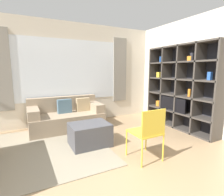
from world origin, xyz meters
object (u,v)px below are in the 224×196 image
object	(u,v)px
shelving_unit	(181,88)
ottoman	(90,134)
couch_main	(66,117)
folding_chair	(148,130)

from	to	relation	value
shelving_unit	ottoman	distance (m)	2.54
couch_main	folding_chair	xyz separation A→B (m)	(0.80, -2.20, 0.22)
couch_main	shelving_unit	bearing A→B (deg)	-25.49
shelving_unit	couch_main	world-z (taller)	shelving_unit
folding_chair	ottoman	bearing A→B (deg)	-57.36
shelving_unit	folding_chair	bearing A→B (deg)	-151.53
ottoman	folding_chair	size ratio (longest dim) A/B	0.86
ottoman	folding_chair	distance (m)	1.20
couch_main	folding_chair	size ratio (longest dim) A/B	2.01
couch_main	ottoman	world-z (taller)	couch_main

